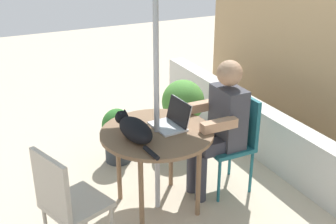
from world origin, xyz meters
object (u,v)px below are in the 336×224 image
cat (134,129)px  potted_plant_by_chair (183,110)px  patio_table (157,139)px  chair_empty (65,199)px  potted_plant_near_fence (118,134)px  chair_occupied (235,135)px  laptop (173,119)px  person_seated (221,121)px

cat → potted_plant_by_chair: (-0.93, 0.93, -0.38)m
patio_table → chair_empty: 0.90m
potted_plant_near_fence → chair_occupied: bearing=41.2°
chair_occupied → laptop: laptop is taller
chair_occupied → chair_empty: (0.30, -1.61, 0.00)m
cat → potted_plant_by_chair: 1.37m
laptop → person_seated: bearing=86.1°
patio_table → chair_empty: (0.30, -0.84, -0.13)m
patio_table → potted_plant_by_chair: 1.16m
potted_plant_by_chair → chair_empty: bearing=-52.5°
chair_empty → laptop: laptop is taller
person_seated → chair_empty: bearing=-78.2°
laptop → cat: size_ratio=0.49×
chair_occupied → cat: 1.02m
chair_occupied → potted_plant_by_chair: bearing=-176.6°
chair_occupied → chair_empty: 1.64m
chair_occupied → person_seated: (-0.00, -0.16, 0.17)m
patio_table → potted_plant_near_fence: 0.98m
person_seated → laptop: (-0.03, -0.45, 0.10)m
patio_table → laptop: size_ratio=2.89×
patio_table → person_seated: person_seated is taller
chair_empty → person_seated: person_seated is taller
patio_table → chair_empty: bearing=-70.1°
chair_empty → cat: 0.74m
patio_table → chair_empty: chair_empty is taller
chair_occupied → cat: (0.04, -0.98, 0.29)m
patio_table → potted_plant_near_fence: bearing=-178.3°
chair_empty → cat: (-0.26, 0.63, 0.29)m
cat → chair_occupied: bearing=92.4°
potted_plant_near_fence → laptop: bearing=12.3°
chair_occupied → potted_plant_by_chair: 0.89m
chair_empty → potted_plant_near_fence: bearing=146.2°
chair_occupied → person_seated: person_seated is taller
chair_occupied → laptop: 0.66m
chair_occupied → cat: size_ratio=1.37×
potted_plant_near_fence → potted_plant_by_chair: size_ratio=0.75×
patio_table → laptop: (-0.03, 0.16, 0.13)m
laptop → chair_empty: bearing=-71.6°
cat → potted_plant_near_fence: size_ratio=1.14×
potted_plant_by_chair → patio_table: bearing=-38.8°
chair_occupied → cat: bearing=-87.6°
patio_table → chair_occupied: 0.78m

